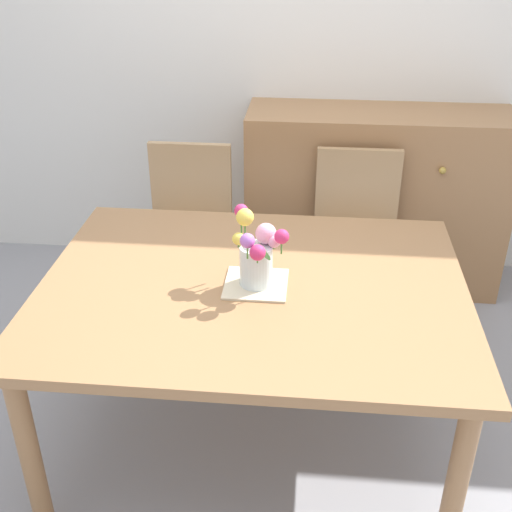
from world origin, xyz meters
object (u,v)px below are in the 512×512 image
at_px(dresser, 374,200).
at_px(flower_vase, 257,252).
at_px(dining_table, 253,302).
at_px(chair_right, 356,228).
at_px(chair_left, 189,221).

bearing_deg(dresser, flower_vase, -111.53).
xyz_separation_m(dining_table, chair_right, (0.43, 0.94, -0.14)).
xyz_separation_m(chair_right, dresser, (0.12, 0.39, -0.02)).
relative_size(dresser, flower_vase, 5.15).
height_order(chair_left, chair_right, same).
xyz_separation_m(dining_table, dresser, (0.54, 1.33, -0.16)).
bearing_deg(dresser, chair_left, -157.85).
xyz_separation_m(dining_table, chair_left, (-0.43, 0.94, -0.14)).
bearing_deg(chair_right, chair_left, 0.00).
bearing_deg(chair_right, flower_vase, 66.41).
distance_m(chair_left, flower_vase, 1.10).
bearing_deg(chair_right, dresser, -106.39).
distance_m(chair_right, dresser, 0.41).
relative_size(chair_right, dresser, 0.64).
bearing_deg(dining_table, chair_left, 114.47).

